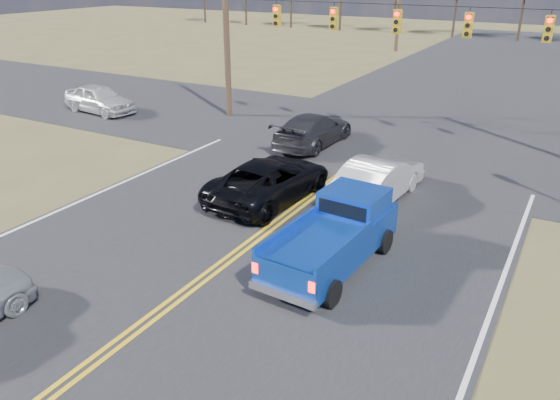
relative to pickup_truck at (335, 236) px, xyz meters
The scene contains 11 objects.
ground 6.64m from the pickup_truck, 113.72° to the right, with size 160.00×160.00×0.00m, color brown.
road_main 4.86m from the pickup_truck, 123.66° to the left, with size 14.00×120.00×0.02m, color #28282B.
road_cross 12.30m from the pickup_truck, 102.46° to the left, with size 120.00×12.00×0.02m, color #28282B.
signal_gantry 12.66m from the pickup_truck, 100.34° to the left, with size 19.60×4.83×10.00m.
utility_poles 12.09m from the pickup_truck, 103.56° to the left, with size 19.60×58.32×10.00m.
treeline 21.65m from the pickup_truck, 97.20° to the left, with size 87.00×117.80×7.40m.
pickup_truck is the anchor object (origin of this frame).
black_suv 4.94m from the pickup_truck, 141.10° to the left, with size 2.42×5.24×1.46m, color black.
white_car_queue 5.02m from the pickup_truck, 96.74° to the left, with size 1.60×4.60×1.51m, color silver.
dgrey_car_queue 10.88m from the pickup_truck, 119.38° to the left, with size 2.02×4.98×1.45m, color #2C2C31.
cross_car_west 20.36m from the pickup_truck, 153.75° to the left, with size 4.50×1.81×1.53m, color silver.
Camera 1 is at (7.78, -5.99, 7.53)m, focal length 35.00 mm.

